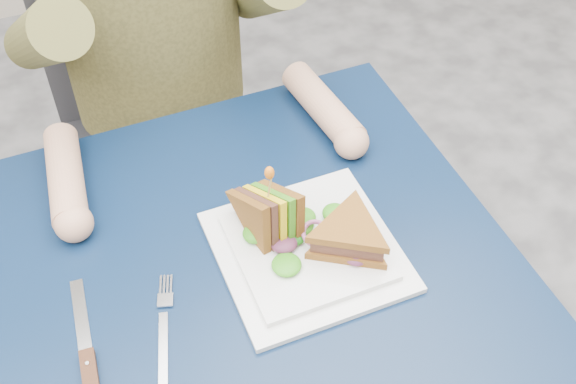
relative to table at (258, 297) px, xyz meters
name	(u,v)px	position (x,y,z in m)	size (l,w,h in m)	color
table	(258,297)	(0.00, 0.00, 0.00)	(0.75, 0.75, 0.73)	black
chair	(156,101)	(0.00, 0.65, -0.11)	(0.42, 0.40, 0.93)	#47474C
plate	(307,250)	(0.08, -0.01, 0.09)	(0.26, 0.26, 0.02)	white
sandwich_flat	(349,236)	(0.13, -0.03, 0.12)	(0.19, 0.19, 0.05)	brown
sandwich_upright	(271,217)	(0.04, 0.04, 0.13)	(0.09, 0.15, 0.15)	brown
fork	(164,331)	(-0.16, -0.06, 0.08)	(0.07, 0.18, 0.01)	silver
knife	(89,370)	(-0.26, -0.08, 0.09)	(0.04, 0.22, 0.02)	silver
toothpick	(270,187)	(0.04, 0.04, 0.20)	(0.00, 0.00, 0.06)	tan
toothpick_frill	(269,173)	(0.04, 0.04, 0.23)	(0.01, 0.01, 0.02)	orange
lettuce_spill	(308,235)	(0.08, 0.00, 0.11)	(0.15, 0.13, 0.02)	#337A14
onion_ring	(315,233)	(0.09, 0.00, 0.11)	(0.04, 0.04, 0.01)	#9E4C7A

